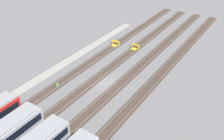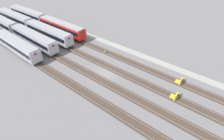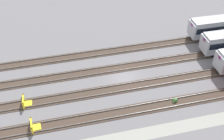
# 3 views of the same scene
# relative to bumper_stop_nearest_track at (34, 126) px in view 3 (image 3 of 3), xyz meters

# --- Properties ---
(ground_plane) EXTENTS (400.00, 400.00, 0.00)m
(ground_plane) POSITION_rel_bumper_stop_nearest_track_xyz_m (13.98, 7.03, -0.51)
(ground_plane) COLOR slate
(service_walkway) EXTENTS (54.00, 2.00, 0.01)m
(service_walkway) POSITION_rel_bumper_stop_nearest_track_xyz_m (13.98, -4.24, -0.51)
(service_walkway) COLOR #9E9E93
(service_walkway) RESTS_ON ground
(rail_track_nearest) EXTENTS (90.00, 2.23, 0.21)m
(rail_track_nearest) POSITION_rel_bumper_stop_nearest_track_xyz_m (13.98, -0.01, -0.47)
(rail_track_nearest) COLOR #47382D
(rail_track_nearest) RESTS_ON ground
(rail_track_near_inner) EXTENTS (90.00, 2.24, 0.21)m
(rail_track_near_inner) POSITION_rel_bumper_stop_nearest_track_xyz_m (13.98, 4.68, -0.47)
(rail_track_near_inner) COLOR #47382D
(rail_track_near_inner) RESTS_ON ground
(rail_track_middle) EXTENTS (90.00, 2.24, 0.21)m
(rail_track_middle) POSITION_rel_bumper_stop_nearest_track_xyz_m (13.98, 9.37, -0.47)
(rail_track_middle) COLOR #47382D
(rail_track_middle) RESTS_ON ground
(rail_track_far_inner) EXTENTS (90.00, 2.23, 0.21)m
(rail_track_far_inner) POSITION_rel_bumper_stop_nearest_track_xyz_m (13.98, 14.07, -0.47)
(rail_track_far_inner) COLOR #47382D
(rail_track_far_inner) RESTS_ON ground
(bumper_stop_nearest_track) EXTENTS (1.38, 2.01, 1.22)m
(bumper_stop_nearest_track) POSITION_rel_bumper_stop_nearest_track_xyz_m (0.00, 0.00, 0.00)
(bumper_stop_nearest_track) COLOR yellow
(bumper_stop_nearest_track) RESTS_ON ground
(bumper_stop_near_inner_track) EXTENTS (1.37, 2.01, 1.22)m
(bumper_stop_near_inner_track) POSITION_rel_bumper_stop_nearest_track_xyz_m (-0.92, 4.67, 0.00)
(bumper_stop_near_inner_track) COLOR yellow
(bumper_stop_near_inner_track) RESTS_ON ground
(weed_clump) EXTENTS (0.92, 0.70, 0.64)m
(weed_clump) POSITION_rel_bumper_stop_nearest_track_xyz_m (19.49, 0.25, -0.27)
(weed_clump) COLOR #4C7F3D
(weed_clump) RESTS_ON ground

